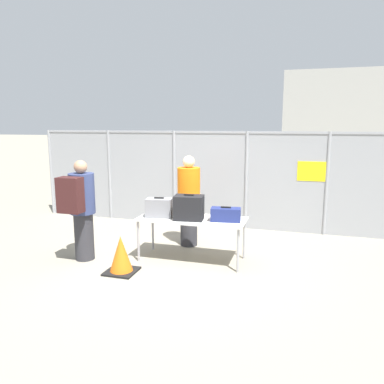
{
  "coord_description": "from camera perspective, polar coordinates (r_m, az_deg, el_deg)",
  "views": [
    {
      "loc": [
        1.95,
        -5.55,
        2.26
      ],
      "look_at": [
        0.07,
        0.8,
        1.05
      ],
      "focal_mm": 35.0,
      "sensor_mm": 36.0,
      "label": 1
    }
  ],
  "objects": [
    {
      "name": "security_worker_near",
      "position": [
        6.93,
        -0.49,
        -1.19
      ],
      "size": [
        0.42,
        0.42,
        1.69
      ],
      "rotation": [
        0.0,
        0.0,
        2.84
      ],
      "color": "#2D2D33",
      "rests_on": "ground_plane"
    },
    {
      "name": "fence_section",
      "position": [
        8.25,
        2.74,
        2.29
      ],
      "size": [
        8.24,
        0.07,
        2.11
      ],
      "color": "gray",
      "rests_on": "ground_plane"
    },
    {
      "name": "inspection_table",
      "position": [
        6.2,
        -0.03,
        -4.53
      ],
      "size": [
        1.78,
        0.74,
        0.72
      ],
      "color": "silver",
      "rests_on": "ground_plane"
    },
    {
      "name": "suitcase_grey",
      "position": [
        6.27,
        -5.03,
        -2.4
      ],
      "size": [
        0.47,
        0.32,
        0.34
      ],
      "color": "slate",
      "rests_on": "inspection_table"
    },
    {
      "name": "utility_trailer",
      "position": [
        9.59,
        14.42,
        -0.94
      ],
      "size": [
        4.36,
        2.1,
        0.75
      ],
      "color": "#B2B2B7",
      "rests_on": "ground_plane"
    },
    {
      "name": "traffic_cone",
      "position": [
        5.91,
        -10.77,
        -9.5
      ],
      "size": [
        0.46,
        0.46,
        0.58
      ],
      "color": "black",
      "rests_on": "ground_plane"
    },
    {
      "name": "distant_hangar",
      "position": [
        46.65,
        22.6,
        11.62
      ],
      "size": [
        13.77,
        8.76,
        7.83
      ],
      "color": "#999993",
      "rests_on": "ground_plane"
    },
    {
      "name": "ground_plane",
      "position": [
        6.3,
        -2.76,
        -10.68
      ],
      "size": [
        120.0,
        120.0,
        0.0
      ],
      "primitive_type": "plane",
      "color": "gray"
    },
    {
      "name": "suitcase_navy",
      "position": [
        6.01,
        5.16,
        -3.44
      ],
      "size": [
        0.49,
        0.28,
        0.24
      ],
      "color": "navy",
      "rests_on": "inspection_table"
    },
    {
      "name": "traveler_hooded",
      "position": [
        6.4,
        -16.63,
        -2.13
      ],
      "size": [
        0.42,
        0.64,
        1.68
      ],
      "rotation": [
        0.0,
        0.0,
        0.18
      ],
      "color": "#2D2D33",
      "rests_on": "ground_plane"
    },
    {
      "name": "suitcase_black",
      "position": [
        6.07,
        -0.48,
        -2.39
      ],
      "size": [
        0.51,
        0.37,
        0.42
      ],
      "color": "black",
      "rests_on": "inspection_table"
    }
  ]
}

